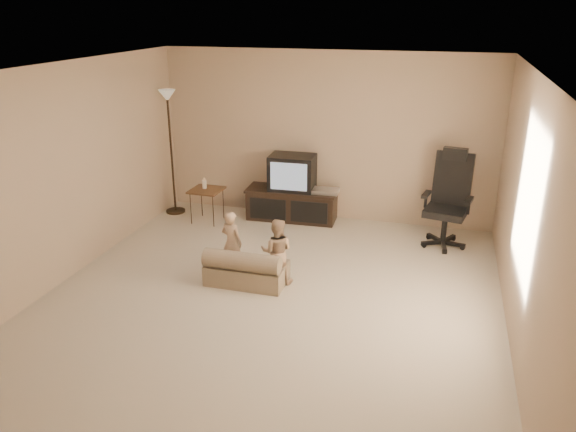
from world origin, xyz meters
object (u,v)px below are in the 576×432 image
at_px(tv_stand, 292,193).
at_px(floor_lamp, 169,125).
at_px(office_chair, 447,212).
at_px(child_sofa, 246,270).
at_px(side_table, 206,190).
at_px(toddler_right, 277,251).
at_px(toddler_left, 232,242).

height_order(tv_stand, floor_lamp, floor_lamp).
xyz_separation_m(office_chair, child_sofa, (-2.22, -1.86, -0.29)).
height_order(tv_stand, side_table, tv_stand).
bearing_deg(child_sofa, toddler_right, 23.80).
height_order(office_chair, child_sofa, office_chair).
distance_m(floor_lamp, toddler_left, 2.60).
xyz_separation_m(side_table, child_sofa, (1.26, -1.79, -0.31)).
bearing_deg(toddler_right, tv_stand, -89.18).
height_order(floor_lamp, toddler_right, floor_lamp).
relative_size(tv_stand, side_table, 2.07).
height_order(side_table, child_sofa, side_table).
relative_size(side_table, toddler_left, 0.87).
height_order(office_chair, side_table, office_chair).
bearing_deg(toddler_left, child_sofa, 151.21).
height_order(tv_stand, toddler_right, tv_stand).
bearing_deg(floor_lamp, side_table, -19.11).
bearing_deg(office_chair, toddler_right, -126.60).
height_order(office_chair, toddler_right, office_chair).
xyz_separation_m(tv_stand, floor_lamp, (-1.87, -0.21, 0.98)).
distance_m(side_table, floor_lamp, 1.14).
distance_m(toddler_left, toddler_right, 0.62).
height_order(office_chair, floor_lamp, floor_lamp).
bearing_deg(tv_stand, toddler_left, -98.86).
height_order(tv_stand, toddler_left, tv_stand).
xyz_separation_m(toddler_left, toddler_right, (0.61, -0.12, 0.00)).
distance_m(floor_lamp, toddler_right, 3.09).
relative_size(office_chair, floor_lamp, 0.69).
xyz_separation_m(child_sofa, toddler_right, (0.34, 0.15, 0.21)).
bearing_deg(office_chair, side_table, -167.63).
height_order(floor_lamp, child_sofa, floor_lamp).
xyz_separation_m(side_table, floor_lamp, (-0.65, 0.23, 0.91)).
xyz_separation_m(floor_lamp, toddler_right, (2.25, -1.86, -1.00)).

